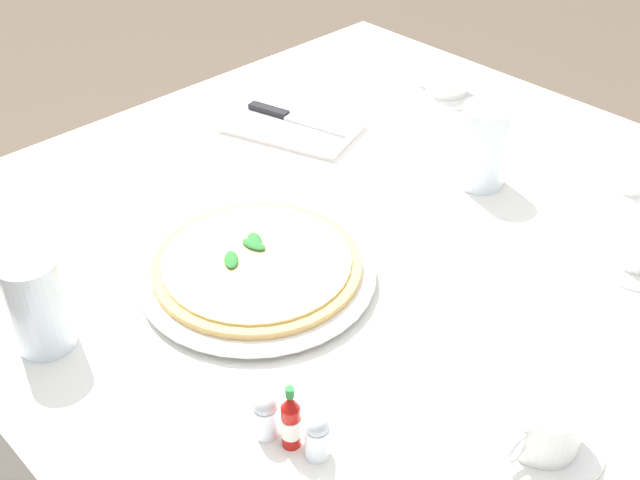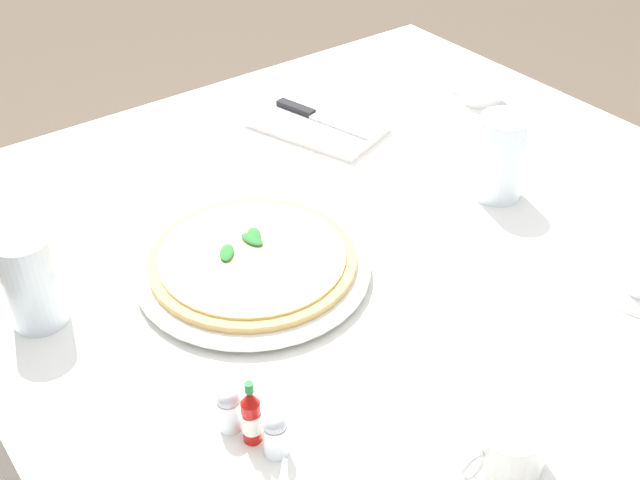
% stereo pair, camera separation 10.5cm
% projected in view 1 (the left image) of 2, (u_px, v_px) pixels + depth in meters
% --- Properties ---
extents(dining_table, '(1.11, 1.11, 0.72)m').
position_uv_depth(dining_table, '(373.00, 296.00, 1.19)').
color(dining_table, white).
rests_on(dining_table, ground_plane).
extents(pizza_plate, '(0.31, 0.31, 0.02)m').
position_uv_depth(pizza_plate, '(258.00, 272.00, 1.01)').
color(pizza_plate, white).
rests_on(pizza_plate, dining_table).
extents(pizza, '(0.27, 0.27, 0.02)m').
position_uv_depth(pizza, '(257.00, 263.00, 1.01)').
color(pizza, '#DBAD60').
rests_on(pizza, pizza_plate).
extents(coffee_cup_center_back, '(0.13, 0.13, 0.06)m').
position_uv_depth(coffee_cup_center_back, '(447.00, 81.00, 1.43)').
color(coffee_cup_center_back, white).
rests_on(coffee_cup_center_back, dining_table).
extents(coffee_cup_back_corner, '(0.13, 0.13, 0.06)m').
position_uv_depth(coffee_cup_back_corner, '(639.00, 172.00, 1.18)').
color(coffee_cup_back_corner, white).
rests_on(coffee_cup_back_corner, dining_table).
extents(coffee_cup_near_right, '(0.13, 0.13, 0.06)m').
position_uv_depth(coffee_cup_near_right, '(543.00, 427.00, 0.79)').
color(coffee_cup_near_right, white).
rests_on(coffee_cup_near_right, dining_table).
extents(water_glass_far_left, '(0.08, 0.08, 0.13)m').
position_uv_depth(water_glass_far_left, '(483.00, 151.00, 1.17)').
color(water_glass_far_left, white).
rests_on(water_glass_far_left, dining_table).
extents(water_glass_far_right, '(0.07, 0.07, 0.12)m').
position_uv_depth(water_glass_far_right, '(39.00, 309.00, 0.89)').
color(water_glass_far_right, white).
rests_on(water_glass_far_right, dining_table).
extents(napkin_folded, '(0.25, 0.20, 0.02)m').
position_uv_depth(napkin_folded, '(292.00, 125.00, 1.34)').
color(napkin_folded, white).
rests_on(napkin_folded, dining_table).
extents(dinner_knife, '(0.19, 0.07, 0.01)m').
position_uv_depth(dinner_knife, '(293.00, 118.00, 1.33)').
color(dinner_knife, silver).
rests_on(dinner_knife, napkin_folded).
extents(hot_sauce_bottle, '(0.02, 0.02, 0.08)m').
position_uv_depth(hot_sauce_bottle, '(291.00, 422.00, 0.79)').
color(hot_sauce_bottle, '#B7140F').
rests_on(hot_sauce_bottle, dining_table).
extents(salt_shaker, '(0.03, 0.03, 0.06)m').
position_uv_depth(salt_shaker, '(317.00, 438.00, 0.78)').
color(salt_shaker, white).
rests_on(salt_shaker, dining_table).
extents(pepper_shaker, '(0.03, 0.03, 0.06)m').
position_uv_depth(pepper_shaker, '(265.00, 417.00, 0.80)').
color(pepper_shaker, white).
rests_on(pepper_shaker, dining_table).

